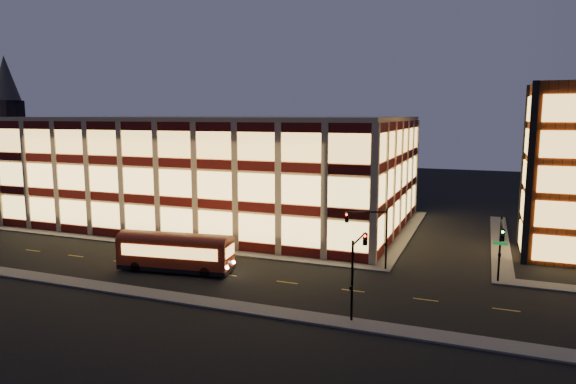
% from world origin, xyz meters
% --- Properties ---
extents(ground, '(200.00, 200.00, 0.00)m').
position_xyz_m(ground, '(0.00, 0.00, 0.00)').
color(ground, black).
rests_on(ground, ground).
extents(sidewalk_office_south, '(54.00, 2.00, 0.15)m').
position_xyz_m(sidewalk_office_south, '(-3.00, 1.00, 0.07)').
color(sidewalk_office_south, '#514F4C').
rests_on(sidewalk_office_south, ground).
extents(sidewalk_office_east, '(2.00, 30.00, 0.15)m').
position_xyz_m(sidewalk_office_east, '(23.00, 17.00, 0.07)').
color(sidewalk_office_east, '#514F4C').
rests_on(sidewalk_office_east, ground).
extents(sidewalk_tower_west, '(2.00, 30.00, 0.15)m').
position_xyz_m(sidewalk_tower_west, '(34.00, 17.00, 0.07)').
color(sidewalk_tower_west, '#514F4C').
rests_on(sidewalk_tower_west, ground).
extents(sidewalk_near, '(100.00, 2.00, 0.15)m').
position_xyz_m(sidewalk_near, '(0.00, -13.00, 0.07)').
color(sidewalk_near, '#514F4C').
rests_on(sidewalk_near, ground).
extents(office_building, '(50.45, 30.45, 14.50)m').
position_xyz_m(office_building, '(-2.91, 16.91, 7.25)').
color(office_building, tan).
rests_on(office_building, ground).
extents(stair_tower, '(8.60, 8.60, 18.00)m').
position_xyz_m(stair_tower, '(39.95, 11.95, 8.99)').
color(stair_tower, '#8C3814').
rests_on(stair_tower, ground).
extents(church_tower, '(5.00, 5.00, 18.00)m').
position_xyz_m(church_tower, '(-70.00, 40.00, 9.00)').
color(church_tower, '#2D2621').
rests_on(church_tower, ground).
extents(church_spire, '(6.00, 6.00, 10.00)m').
position_xyz_m(church_spire, '(-70.00, 40.00, 23.00)').
color(church_spire, '#4C473F').
rests_on(church_spire, church_tower).
extents(traffic_signal_far, '(3.79, 1.87, 6.00)m').
position_xyz_m(traffic_signal_far, '(22.21, 0.24, 4.11)').
color(traffic_signal_far, black).
rests_on(traffic_signal_far, ground).
extents(traffic_signal_right, '(1.20, 4.37, 6.00)m').
position_xyz_m(traffic_signal_right, '(33.50, -0.62, 4.10)').
color(traffic_signal_right, black).
rests_on(traffic_signal_right, ground).
extents(traffic_signal_near, '(0.32, 4.45, 6.00)m').
position_xyz_m(traffic_signal_near, '(23.50, -11.03, 4.13)').
color(traffic_signal_near, black).
rests_on(traffic_signal_near, ground).
extents(trolley_bus, '(11.26, 4.12, 3.73)m').
position_xyz_m(trolley_bus, '(4.81, -6.62, 2.07)').
color(trolley_bus, maroon).
rests_on(trolley_bus, ground).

